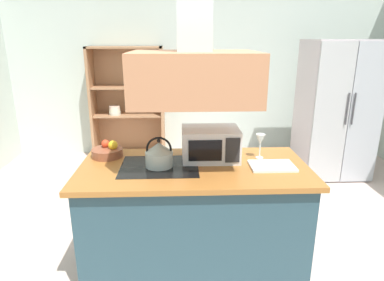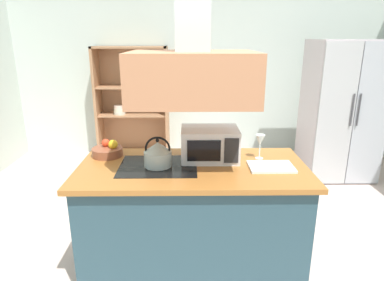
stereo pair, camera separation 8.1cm
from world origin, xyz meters
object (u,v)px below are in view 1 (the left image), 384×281
at_px(microwave, 210,144).
at_px(refrigerator, 336,110).
at_px(wine_glass_on_counter, 260,140).
at_px(kettle, 159,154).
at_px(fruit_bowl, 108,151).
at_px(dish_cabinet, 128,110).
at_px(cutting_board, 272,166).

bearing_deg(microwave, refrigerator, 43.63).
bearing_deg(refrigerator, wine_glass_on_counter, -129.36).
bearing_deg(wine_glass_on_counter, kettle, -169.02).
relative_size(wine_glass_on_counter, fruit_bowl, 0.80).
height_order(wine_glass_on_counter, fruit_bowl, wine_glass_on_counter).
bearing_deg(wine_glass_on_counter, fruit_bowl, 176.07).
distance_m(dish_cabinet, fruit_bowl, 2.57).
height_order(refrigerator, cutting_board, refrigerator).
bearing_deg(refrigerator, fruit_bowl, -148.12).
height_order(kettle, fruit_bowl, kettle).
distance_m(dish_cabinet, cutting_board, 3.23).
relative_size(kettle, microwave, 0.52).
bearing_deg(cutting_board, wine_glass_on_counter, 103.83).
bearing_deg(kettle, cutting_board, -3.01).
xyz_separation_m(kettle, microwave, (0.41, 0.16, 0.03)).
bearing_deg(refrigerator, microwave, -136.37).
bearing_deg(wine_glass_on_counter, microwave, -179.65).
distance_m(kettle, cutting_board, 0.88).
xyz_separation_m(microwave, fruit_bowl, (-0.86, 0.09, -0.09)).
relative_size(refrigerator, dish_cabinet, 1.06).
height_order(refrigerator, kettle, refrigerator).
relative_size(refrigerator, kettle, 7.73).
xyz_separation_m(refrigerator, fruit_bowl, (-2.73, -1.70, 0.03)).
xyz_separation_m(kettle, fruit_bowl, (-0.45, 0.25, -0.06)).
distance_m(microwave, wine_glass_on_counter, 0.41).
bearing_deg(cutting_board, refrigerator, 54.61).
xyz_separation_m(refrigerator, microwave, (-1.88, -1.79, 0.11)).
height_order(microwave, wine_glass_on_counter, microwave).
xyz_separation_m(refrigerator, dish_cabinet, (-2.93, 0.85, -0.16)).
relative_size(dish_cabinet, kettle, 7.29).
distance_m(wine_glass_on_counter, fruit_bowl, 1.28).
xyz_separation_m(cutting_board, fruit_bowl, (-1.32, 0.29, 0.04)).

